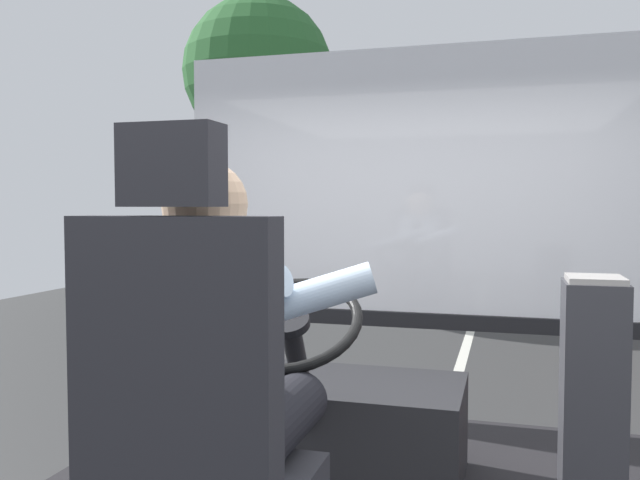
{
  "coord_description": "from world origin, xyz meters",
  "views": [
    {
      "loc": [
        0.5,
        -1.84,
        1.85
      ],
      "look_at": [
        -0.47,
        1.53,
        1.66
      ],
      "focal_mm": 36.72,
      "sensor_mm": 36.0,
      "label": 1
    }
  ],
  "objects_px": {
    "bus_driver": "(218,364)",
    "steering_console": "(327,423)",
    "driver_seat": "(196,447)",
    "fare_box": "(592,404)"
  },
  "relations": [
    {
      "from": "driver_seat",
      "to": "steering_console",
      "type": "xyz_separation_m",
      "value": [
        0.0,
        1.17,
        -0.32
      ]
    },
    {
      "from": "steering_console",
      "to": "fare_box",
      "type": "distance_m",
      "value": 1.03
    },
    {
      "from": "steering_console",
      "to": "bus_driver",
      "type": "bearing_deg",
      "value": -90.0
    },
    {
      "from": "bus_driver",
      "to": "steering_console",
      "type": "height_order",
      "value": "bus_driver"
    },
    {
      "from": "fare_box",
      "to": "driver_seat",
      "type": "bearing_deg",
      "value": -134.81
    },
    {
      "from": "fare_box",
      "to": "steering_console",
      "type": "bearing_deg",
      "value": 170.18
    },
    {
      "from": "driver_seat",
      "to": "fare_box",
      "type": "height_order",
      "value": "driver_seat"
    },
    {
      "from": "driver_seat",
      "to": "bus_driver",
      "type": "height_order",
      "value": "driver_seat"
    },
    {
      "from": "driver_seat",
      "to": "bus_driver",
      "type": "distance_m",
      "value": 0.21
    },
    {
      "from": "driver_seat",
      "to": "fare_box",
      "type": "bearing_deg",
      "value": 45.19
    }
  ]
}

